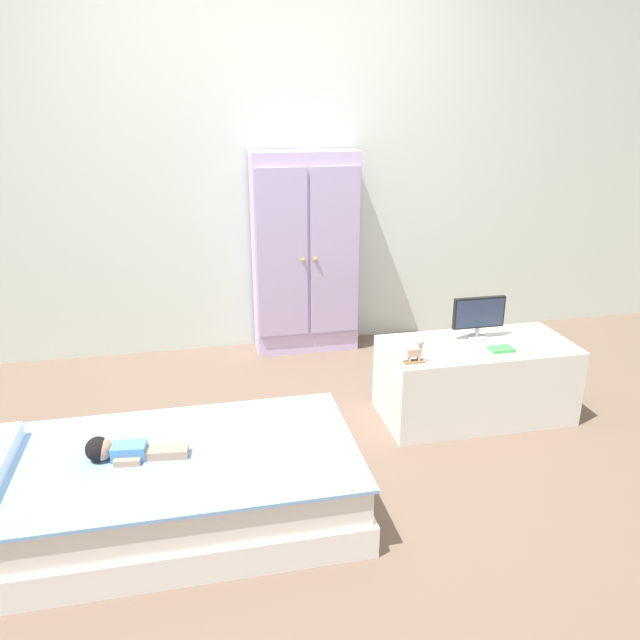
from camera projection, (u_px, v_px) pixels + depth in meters
The scene contains 9 objects.
ground_plane at pixel (316, 464), 2.90m from camera, with size 10.00×10.00×0.02m, color brown.
back_wall at pixel (265, 144), 3.88m from camera, with size 6.40×0.05×2.70m, color silver.
bed at pixel (146, 491), 2.45m from camera, with size 1.70×0.80×0.30m.
doll at pixel (117, 450), 2.38m from camera, with size 0.39×0.14×0.10m.
wardrobe at pixel (305, 254), 4.01m from camera, with size 0.68×0.27×1.32m.
tv_stand at pixel (475, 380), 3.27m from camera, with size 0.99×0.47×0.41m, color silver.
tv_monitor at pixel (479, 315), 3.24m from camera, with size 0.29×0.10×0.23m.
rocking_horse_toy at pixel (416, 352), 2.96m from camera, with size 0.10×0.04×0.12m.
book_green at pixel (501, 349), 3.12m from camera, with size 0.12×0.08×0.02m, color #429E51.
Camera 1 is at (-0.50, -2.44, 1.62)m, focal length 34.44 mm.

